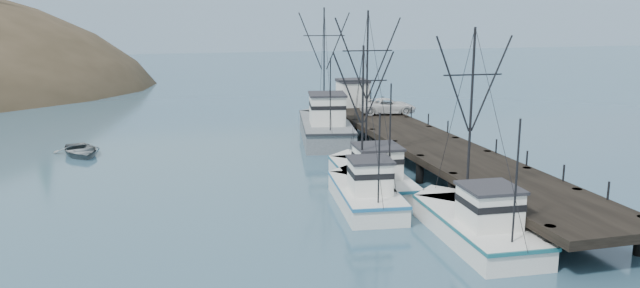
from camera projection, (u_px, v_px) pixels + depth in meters
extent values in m
plane|color=#2D4F65|center=(295.00, 258.00, 30.64)|extent=(400.00, 400.00, 0.00)
cube|color=black|center=(425.00, 142.00, 48.88)|extent=(6.00, 44.00, 0.50)
cylinder|color=black|center=(548.00, 246.00, 29.48)|extent=(0.56, 0.56, 2.00)
cylinder|color=black|center=(494.00, 213.00, 34.21)|extent=(0.56, 0.56, 2.00)
cylinder|color=black|center=(576.00, 206.00, 35.50)|extent=(0.56, 0.56, 2.00)
cylinder|color=black|center=(452.00, 188.00, 38.94)|extent=(0.56, 0.56, 2.00)
cylinder|color=black|center=(526.00, 183.00, 40.23)|extent=(0.56, 0.56, 2.00)
cylinder|color=black|center=(420.00, 169.00, 43.66)|extent=(0.56, 0.56, 2.00)
cylinder|color=black|center=(487.00, 164.00, 44.95)|extent=(0.56, 0.56, 2.00)
cylinder|color=black|center=(394.00, 153.00, 48.39)|extent=(0.56, 0.56, 2.00)
cylinder|color=black|center=(455.00, 150.00, 49.68)|extent=(0.56, 0.56, 2.00)
cylinder|color=black|center=(372.00, 141.00, 53.11)|extent=(0.56, 0.56, 2.00)
cylinder|color=black|center=(429.00, 138.00, 54.41)|extent=(0.56, 0.56, 2.00)
cylinder|color=black|center=(354.00, 130.00, 57.84)|extent=(0.56, 0.56, 2.00)
cylinder|color=black|center=(407.00, 127.00, 59.13)|extent=(0.56, 0.56, 2.00)
cylinder|color=black|center=(339.00, 121.00, 62.57)|extent=(0.56, 0.56, 2.00)
cylinder|color=black|center=(388.00, 119.00, 63.86)|extent=(0.56, 0.56, 2.00)
cylinder|color=black|center=(326.00, 113.00, 67.29)|extent=(0.56, 0.56, 2.00)
cylinder|color=black|center=(372.00, 111.00, 68.59)|extent=(0.56, 0.56, 2.00)
cube|color=#9EB2C6|center=(208.00, 49.00, 193.82)|extent=(360.00, 40.00, 26.00)
cube|color=silver|center=(43.00, 48.00, 195.56)|extent=(180.00, 25.00, 18.00)
cube|color=silver|center=(477.00, 232.00, 32.86)|extent=(4.03, 9.43, 1.60)
cube|color=silver|center=(442.00, 206.00, 37.29)|extent=(3.62, 3.62, 1.60)
cube|color=#185660|center=(478.00, 220.00, 32.71)|extent=(4.11, 9.67, 0.18)
cube|color=silver|center=(489.00, 207.00, 31.36)|extent=(2.65, 2.73, 1.90)
cube|color=#26262B|center=(491.00, 188.00, 31.14)|extent=(2.88, 2.97, 0.16)
cylinder|color=black|center=(470.00, 121.00, 33.02)|extent=(0.14, 0.14, 9.82)
cylinder|color=black|center=(516.00, 182.00, 28.66)|extent=(0.10, 0.10, 5.89)
cube|color=silver|center=(366.00, 200.00, 38.51)|extent=(4.21, 8.57, 1.60)
cube|color=silver|center=(353.00, 182.00, 42.50)|extent=(3.31, 3.31, 1.60)
cube|color=#1E5D8D|center=(366.00, 189.00, 38.36)|extent=(4.30, 8.79, 0.18)
cube|color=silver|center=(370.00, 177.00, 37.12)|extent=(2.57, 2.57, 1.90)
cube|color=#26262B|center=(370.00, 160.00, 36.90)|extent=(2.79, 2.80, 0.16)
cylinder|color=black|center=(363.00, 115.00, 38.67)|extent=(0.14, 0.14, 8.57)
cylinder|color=black|center=(379.00, 158.00, 34.73)|extent=(0.10, 0.10, 5.14)
cube|color=silver|center=(371.00, 182.00, 42.30)|extent=(4.43, 10.18, 1.60)
cube|color=silver|center=(353.00, 165.00, 47.08)|extent=(3.83, 3.83, 1.60)
cube|color=navy|center=(372.00, 173.00, 42.15)|extent=(4.52, 10.44, 0.18)
cube|color=silver|center=(377.00, 162.00, 40.71)|extent=(2.85, 2.97, 1.90)
cube|color=#26262B|center=(378.00, 147.00, 40.49)|extent=(3.09, 3.24, 0.16)
cylinder|color=black|center=(367.00, 90.00, 42.48)|extent=(0.14, 0.14, 10.65)
cylinder|color=black|center=(390.00, 136.00, 37.78)|extent=(0.10, 0.10, 6.39)
cube|color=slate|center=(326.00, 132.00, 58.09)|extent=(6.49, 12.98, 2.20)
cube|color=slate|center=(321.00, 121.00, 64.14)|extent=(4.23, 4.23, 2.20)
cube|color=black|center=(326.00, 122.00, 57.88)|extent=(6.64, 13.31, 0.18)
cube|color=silver|center=(327.00, 109.00, 56.04)|extent=(3.60, 3.99, 2.60)
cube|color=#26262B|center=(327.00, 94.00, 55.75)|extent=(3.91, 4.35, 0.16)
cylinder|color=black|center=(324.00, 63.00, 58.63)|extent=(0.14, 0.14, 10.29)
cylinder|color=black|center=(330.00, 94.00, 52.56)|extent=(0.10, 0.10, 6.17)
cube|color=silver|center=(353.00, 94.00, 65.51)|extent=(2.80, 3.00, 2.50)
cube|color=#26262B|center=(353.00, 81.00, 65.22)|extent=(3.00, 3.20, 0.30)
imported|color=silver|center=(388.00, 106.00, 60.56)|extent=(5.80, 3.35, 1.52)
imported|color=slate|center=(81.00, 155.00, 52.24)|extent=(5.19, 6.24, 1.12)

